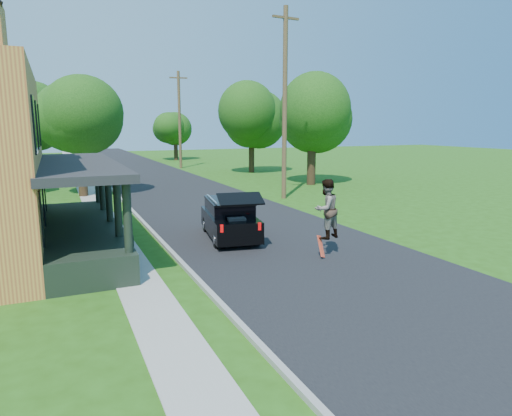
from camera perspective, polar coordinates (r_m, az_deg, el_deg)
name	(u,v)px	position (r m, az deg, el deg)	size (l,w,h in m)	color
ground	(332,271)	(14.29, 9.43, -7.77)	(140.00, 140.00, 0.00)	#244D0F
street	(174,189)	(32.50, -10.23, 2.37)	(8.00, 120.00, 0.02)	black
curb	(114,192)	(31.81, -17.34, 1.90)	(0.15, 120.00, 0.12)	gray
sidewalk	(89,194)	(31.68, -20.12, 1.70)	(1.30, 120.00, 0.03)	#989890
black_suv	(230,219)	(17.91, -3.31, -1.34)	(2.33, 4.61, 2.05)	black
skateboarder	(326,209)	(15.48, 8.75, -0.13)	(1.16, 1.01, 2.02)	black
skateboard	(321,247)	(15.48, 8.11, -4.84)	(0.26, 0.49, 0.72)	#B6290F
tree_left_mid	(77,108)	(30.36, -21.44, 11.54)	(6.15, 6.34, 8.15)	black
tree_left_far	(34,111)	(42.85, -26.00, 10.86)	(6.51, 6.55, 8.73)	black
tree_right_near	(312,115)	(34.31, 6.98, 11.48)	(6.54, 6.88, 7.97)	black
tree_right_mid	(251,112)	(42.99, -0.63, 11.90)	(5.70, 5.64, 8.61)	black
tree_right_far	(175,123)	(59.39, -10.13, 10.45)	(5.09, 5.05, 7.28)	black
utility_pole_near	(285,103)	(27.59, 3.62, 13.01)	(1.76, 0.31, 11.10)	#493422
utility_pole_far	(180,119)	(48.09, -9.53, 10.94)	(1.81, 0.32, 9.77)	#493422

